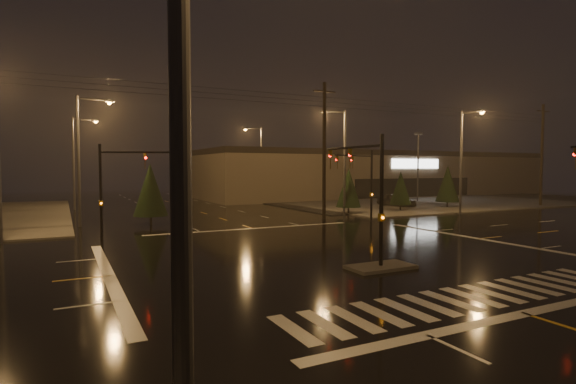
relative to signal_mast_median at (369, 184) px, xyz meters
The scene contains 24 objects.
ground 4.85m from the signal_mast_median, 90.00° to the left, with size 140.00×140.00×0.00m, color black.
sidewalk_ne 44.80m from the signal_mast_median, 47.79° to the left, with size 36.00×36.00×0.12m, color #484540.
median_island 3.79m from the signal_mast_median, 90.00° to the right, with size 3.00×1.60×0.15m, color #484540.
crosswalk 7.01m from the signal_mast_median, 90.00° to the right, with size 15.00×2.60×0.01m, color beige.
stop_bar_near 8.77m from the signal_mast_median, 90.00° to the right, with size 16.00×0.50×0.01m, color beige.
stop_bar_far 14.56m from the signal_mast_median, 90.00° to the left, with size 16.00×0.50×0.01m, color beige.
parking_lot 46.95m from the signal_mast_median, 41.60° to the left, with size 50.00×24.00×0.08m, color black.
retail_building 60.26m from the signal_mast_median, 54.49° to the left, with size 60.20×28.30×7.20m.
signal_mast_median is the anchor object (origin of this frame).
signal_mast_ne 16.27m from the signal_mast_median, 54.28° to the left, with size 4.84×1.86×6.00m.
signal_mast_nw 16.27m from the signal_mast_median, 125.72° to the left, with size 4.84×1.86×6.00m.
streetlight_0 16.48m from the signal_mast_median, 133.15° to the right, with size 2.77×0.32×10.00m.
streetlight_1 23.94m from the signal_mast_median, 117.96° to the left, with size 2.77×0.32×10.00m.
streetlight_2 38.78m from the signal_mast_median, 106.79° to the left, with size 2.77×0.32×10.00m.
streetlight_3 22.20m from the signal_mast_median, 59.61° to the left, with size 2.77×0.32×10.00m.
streetlight_4 40.69m from the signal_mast_median, 74.03° to the left, with size 2.77×0.32×10.00m.
streetlight_6 26.29m from the signal_mast_median, 32.94° to the left, with size 0.32×2.77×10.00m.
utility_pole_1 19.00m from the signal_mast_median, 64.89° to the left, with size 2.20×0.32×12.00m.
utility_pole_2 41.73m from the signal_mast_median, 24.19° to the left, with size 2.20×0.32×12.00m.
conifer_0 23.28m from the signal_mast_median, 57.81° to the left, with size 2.43×2.43×4.50m.
conifer_1 27.59m from the signal_mast_median, 46.13° to the left, with size 2.24×2.24×4.20m.
conifer_2 33.51m from the signal_mast_median, 37.74° to the left, with size 2.63×2.63×4.81m.
conifer_3 21.03m from the signal_mast_median, 107.68° to the left, with size 2.69×2.69×4.90m.
car_parked 32.79m from the signal_mast_median, 47.41° to the left, with size 1.92×4.77×1.63m, color black.
Camera 1 is at (-12.65, -19.87, 4.47)m, focal length 28.00 mm.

